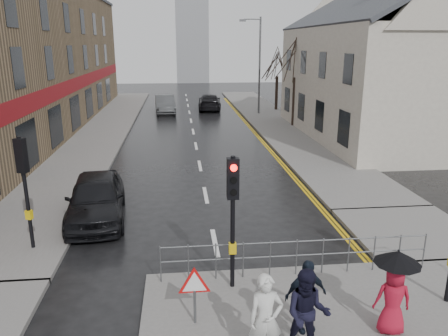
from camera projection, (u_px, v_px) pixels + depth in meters
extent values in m
plane|color=black|center=(225.00, 295.00, 10.88)|extent=(120.00, 120.00, 0.00)
cube|color=#605E5B|center=(104.00, 127.00, 32.18)|extent=(4.00, 44.00, 0.14)
cube|color=#605E5B|center=(271.00, 119.00, 35.41)|extent=(4.00, 40.00, 0.14)
cube|color=#605E5B|center=(411.00, 232.00, 14.39)|extent=(4.00, 4.20, 0.14)
cube|color=#846A4C|center=(12.00, 59.00, 29.30)|extent=(8.00, 42.00, 10.00)
cube|color=beige|center=(379.00, 84.00, 28.34)|extent=(9.00, 16.00, 7.00)
cube|color=gray|center=(192.00, 23.00, 67.79)|extent=(5.00, 5.00, 18.00)
cylinder|color=black|center=(233.00, 224.00, 10.58)|extent=(0.11, 0.11, 3.40)
cube|color=black|center=(233.00, 179.00, 10.26)|extent=(0.28, 0.22, 1.00)
cylinder|color=#FF0C07|center=(234.00, 168.00, 10.05)|extent=(0.16, 0.04, 0.16)
cylinder|color=black|center=(234.00, 180.00, 10.13)|extent=(0.16, 0.04, 0.16)
cylinder|color=black|center=(234.00, 193.00, 10.21)|extent=(0.16, 0.04, 0.16)
cube|color=gold|center=(233.00, 248.00, 10.76)|extent=(0.18, 0.14, 0.28)
cylinder|color=black|center=(26.00, 194.00, 12.68)|extent=(0.11, 0.11, 3.40)
cube|color=black|center=(21.00, 156.00, 12.36)|extent=(0.34, 0.30, 1.00)
cylinder|color=black|center=(23.00, 144.00, 12.41)|extent=(0.16, 0.09, 0.16)
cylinder|color=black|center=(25.00, 154.00, 12.49)|extent=(0.16, 0.09, 0.16)
cylinder|color=black|center=(26.00, 164.00, 12.57)|extent=(0.16, 0.09, 0.16)
cube|color=gold|center=(29.00, 215.00, 12.86)|extent=(0.22, 0.19, 0.28)
cylinder|color=#595B5E|center=(160.00, 264.00, 11.11)|extent=(0.04, 0.04, 1.00)
cylinder|color=#595B5E|center=(424.00, 251.00, 11.84)|extent=(0.04, 0.04, 1.00)
cylinder|color=#595B5E|center=(297.00, 241.00, 11.35)|extent=(7.10, 0.04, 0.04)
cylinder|color=#595B5E|center=(297.00, 255.00, 11.46)|extent=(7.10, 0.04, 0.04)
cylinder|color=#595B5E|center=(195.00, 305.00, 9.50)|extent=(0.06, 0.06, 0.85)
cylinder|color=red|center=(194.00, 284.00, 9.35)|extent=(0.80, 0.03, 0.80)
cylinder|color=white|center=(194.00, 284.00, 9.33)|extent=(0.60, 0.03, 0.60)
cylinder|color=#595B5E|center=(260.00, 66.00, 37.10)|extent=(0.16, 0.16, 8.00)
cylinder|color=#595B5E|center=(252.00, 19.00, 35.98)|extent=(1.40, 0.10, 0.10)
cube|color=#595B5E|center=(243.00, 20.00, 35.93)|extent=(0.50, 0.25, 0.18)
cylinder|color=black|center=(294.00, 102.00, 32.14)|extent=(0.26, 0.26, 3.50)
cylinder|color=black|center=(276.00, 93.00, 39.91)|extent=(0.26, 0.26, 3.00)
imported|color=silver|center=(266.00, 319.00, 8.23)|extent=(0.67, 0.45, 1.81)
imported|color=black|center=(307.00, 314.00, 8.39)|extent=(1.05, 0.92, 1.82)
imported|color=#AB142A|center=(393.00, 299.00, 9.10)|extent=(0.83, 0.61, 1.55)
cylinder|color=black|center=(393.00, 295.00, 9.07)|extent=(0.02, 0.02, 1.75)
cone|color=black|center=(398.00, 257.00, 8.83)|extent=(0.96, 0.96, 0.28)
imported|color=black|center=(306.00, 296.00, 9.17)|extent=(1.01, 0.57, 1.62)
imported|color=black|center=(96.00, 198.00, 15.35)|extent=(2.39, 4.93, 1.62)
imported|color=#3E4042|center=(165.00, 104.00, 38.85)|extent=(2.00, 4.87, 1.57)
imported|color=black|center=(210.00, 102.00, 40.82)|extent=(2.38, 5.17, 1.46)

